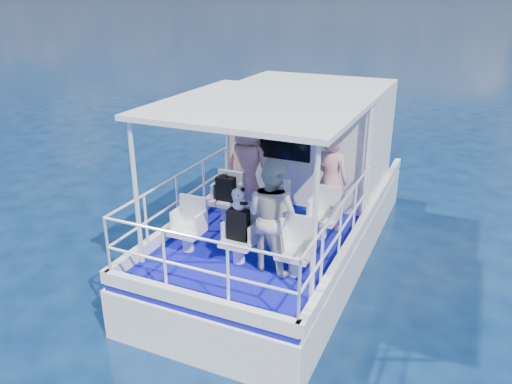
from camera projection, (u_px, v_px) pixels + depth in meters
ground at (267, 277)px, 8.88m from camera, size 2000.00×2000.00×0.00m
hull at (287, 253)px, 9.72m from camera, size 3.00×7.00×1.60m
deck at (288, 213)px, 9.41m from camera, size 2.90×6.90×0.10m
cabin at (312, 137)px, 10.08m from camera, size 2.85×2.00×2.20m
canopy at (263, 105)px, 7.54m from camera, size 3.00×3.20×0.08m
canopy_posts at (262, 177)px, 7.92m from camera, size 2.77×2.97×2.20m
railings at (253, 219)px, 7.87m from camera, size 2.84×3.59×1.00m
seat_port_fwd at (226, 209)px, 8.98m from camera, size 0.48×0.46×0.38m
seat_center_fwd at (272, 218)px, 8.64m from camera, size 0.48×0.46×0.38m
seat_stbd_fwd at (322, 227)px, 8.30m from camera, size 0.48×0.46×0.38m
seat_port_aft at (188, 239)px, 7.88m from camera, size 0.48×0.46×0.38m
seat_center_aft at (239, 251)px, 7.54m from camera, size 0.48×0.46×0.38m
seat_stbd_aft at (295, 263)px, 7.20m from camera, size 0.48×0.46×0.38m
passenger_port_fwd at (247, 166)px, 9.02m from camera, size 0.71×0.54×1.79m
passenger_stbd_fwd at (330, 182)px, 8.38m from camera, size 0.66×0.46×1.72m
passenger_stbd_aft at (271, 215)px, 7.15m from camera, size 0.94×0.80×1.71m
backpack_port at (226, 189)px, 8.82m from camera, size 0.33×0.18×0.43m
backpack_center at (238, 225)px, 7.40m from camera, size 0.31×0.18×0.47m
compact_camera at (225, 176)px, 8.72m from camera, size 0.09×0.06×0.06m
panda at (239, 198)px, 7.26m from camera, size 0.23×0.19×0.36m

